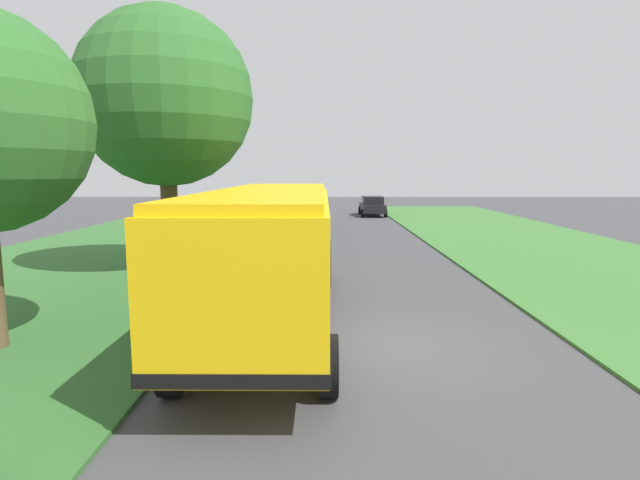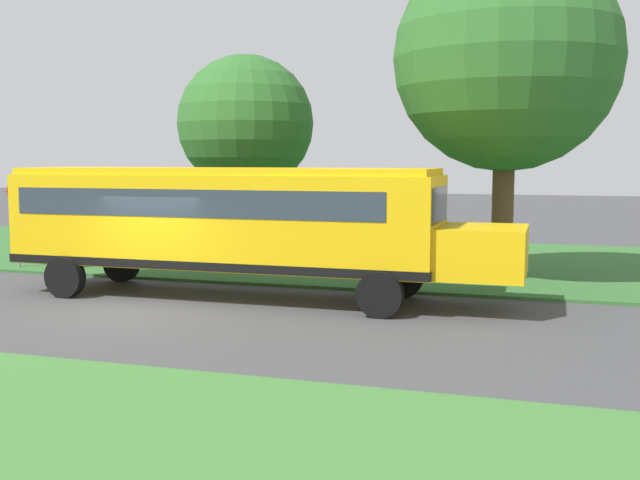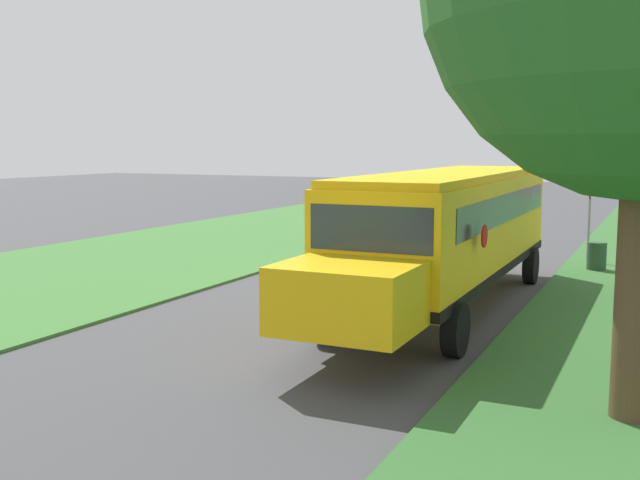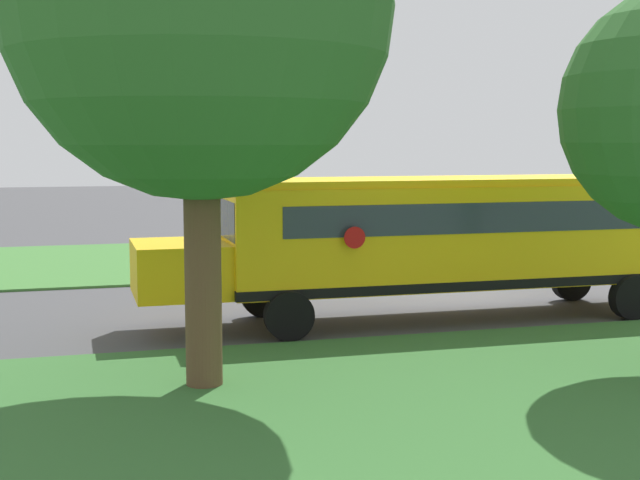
{
  "view_description": "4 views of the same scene",
  "coord_description": "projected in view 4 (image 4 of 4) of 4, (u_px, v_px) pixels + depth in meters",
  "views": [
    {
      "loc": [
        -1.12,
        -9.97,
        3.56
      ],
      "look_at": [
        -1.23,
        4.74,
        1.53
      ],
      "focal_mm": 28.0,
      "sensor_mm": 36.0,
      "label": 1
    },
    {
      "loc": [
        14.31,
        8.96,
        3.36
      ],
      "look_at": [
        -1.91,
        3.86,
        1.53
      ],
      "focal_mm": 42.0,
      "sensor_mm": 36.0,
      "label": 2
    },
    {
      "loc": [
        -6.92,
        18.38,
        3.81
      ],
      "look_at": [
        -0.29,
        4.28,
        1.8
      ],
      "focal_mm": 42.0,
      "sensor_mm": 36.0,
      "label": 3
    },
    {
      "loc": [
        -20.55,
        9.59,
        3.97
      ],
      "look_at": [
        -2.49,
        4.54,
        1.88
      ],
      "focal_mm": 50.0,
      "sensor_mm": 36.0,
      "label": 4
    }
  ],
  "objects": [
    {
      "name": "school_bus",
      "position": [
        446.0,
        233.0,
        19.85
      ],
      "size": [
        2.84,
        12.42,
        3.16
      ],
      "color": "yellow",
      "rests_on": "ground"
    },
    {
      "name": "grass_far_side",
      "position": [
        356.0,
        253.0,
        31.28
      ],
      "size": [
        10.0,
        80.0,
        0.07
      ],
      "primitive_type": "cube",
      "color": "#3D7533",
      "rests_on": "ground"
    },
    {
      "name": "ground_plane",
      "position": [
        465.0,
        298.0,
        22.67
      ],
      "size": [
        120.0,
        120.0,
        0.0
      ],
      "primitive_type": "plane",
      "color": "#424244"
    },
    {
      "name": "oak_tree_roadside_mid",
      "position": [
        204.0,
        8.0,
        13.79
      ],
      "size": [
        6.04,
        6.04,
        9.07
      ],
      "color": "brown",
      "rests_on": "ground"
    }
  ]
}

